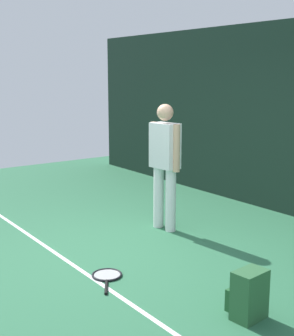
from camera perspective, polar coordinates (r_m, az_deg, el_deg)
ground_plane at (r=5.68m, az=-3.32°, el=-10.41°), size 12.00×12.00×0.00m
back_fence at (r=7.38m, az=16.61°, el=5.58°), size 10.00×0.10×2.86m
court_line at (r=5.42m, az=-8.41°, el=-11.59°), size 9.00×0.05×0.00m
tennis_player at (r=6.39m, az=2.13°, el=1.05°), size 0.53×0.25×1.70m
tennis_racket at (r=5.14m, az=-4.79°, el=-12.68°), size 0.61×0.48×0.03m
backpack at (r=4.36m, az=11.92°, el=-14.60°), size 0.30×0.32×0.44m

